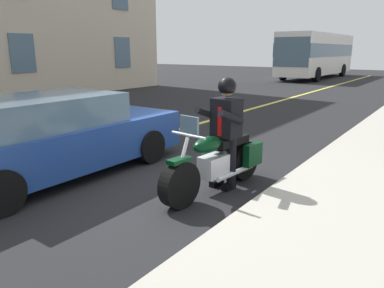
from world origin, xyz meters
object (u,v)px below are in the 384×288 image
(rider_main, at_px, (226,123))
(bus_near, at_px, (317,53))
(motorcycle_main, at_px, (218,162))
(car_dark, at_px, (53,137))

(rider_main, height_order, bus_near, bus_near)
(motorcycle_main, distance_m, bus_near, 25.28)
(rider_main, relative_size, bus_near, 0.16)
(car_dark, bearing_deg, rider_main, 114.48)
(motorcycle_main, height_order, bus_near, bus_near)
(rider_main, distance_m, car_dark, 2.97)
(rider_main, distance_m, bus_near, 25.07)
(motorcycle_main, relative_size, rider_main, 1.28)
(rider_main, xyz_separation_m, bus_near, (-24.27, -6.23, 0.84))
(rider_main, height_order, car_dark, rider_main)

